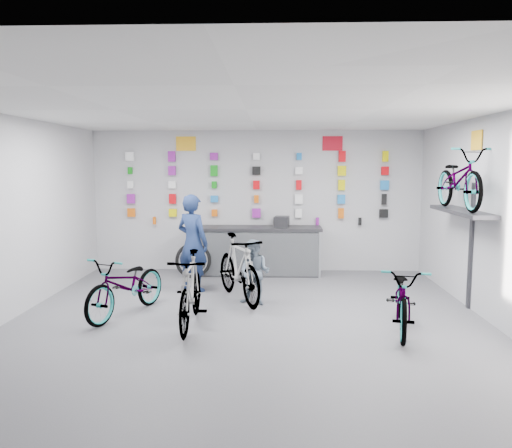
{
  "coord_description": "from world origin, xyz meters",
  "views": [
    {
      "loc": [
        0.37,
        -6.67,
        2.28
      ],
      "look_at": [
        0.08,
        1.4,
        1.31
      ],
      "focal_mm": 35.0,
      "sensor_mm": 36.0,
      "label": 1
    }
  ],
  "objects_px": {
    "bike_right": "(403,297)",
    "bike_service": "(239,268)",
    "bike_left": "(127,285)",
    "clerk": "(193,243)",
    "bike_center": "(191,290)",
    "counter": "(256,251)",
    "customer": "(255,272)"
  },
  "relations": [
    {
      "from": "bike_right",
      "to": "bike_service",
      "type": "relative_size",
      "value": 0.96
    },
    {
      "from": "bike_left",
      "to": "clerk",
      "type": "distance_m",
      "value": 1.75
    },
    {
      "from": "bike_right",
      "to": "bike_center",
      "type": "bearing_deg",
      "value": -169.35
    },
    {
      "from": "counter",
      "to": "customer",
      "type": "relative_size",
      "value": 2.52
    },
    {
      "from": "bike_right",
      "to": "bike_service",
      "type": "bearing_deg",
      "value": 160.49
    },
    {
      "from": "bike_left",
      "to": "bike_center",
      "type": "height_order",
      "value": "bike_center"
    },
    {
      "from": "counter",
      "to": "bike_left",
      "type": "relative_size",
      "value": 1.52
    },
    {
      "from": "bike_service",
      "to": "clerk",
      "type": "xyz_separation_m",
      "value": [
        -0.87,
        0.64,
        0.32
      ]
    },
    {
      "from": "bike_right",
      "to": "customer",
      "type": "relative_size",
      "value": 1.66
    },
    {
      "from": "bike_left",
      "to": "bike_right",
      "type": "xyz_separation_m",
      "value": [
        4.0,
        -0.55,
        -0.0
      ]
    },
    {
      "from": "counter",
      "to": "customer",
      "type": "bearing_deg",
      "value": -88.32
    },
    {
      "from": "bike_right",
      "to": "bike_left",
      "type": "bearing_deg",
      "value": -176.02
    },
    {
      "from": "counter",
      "to": "bike_service",
      "type": "height_order",
      "value": "bike_service"
    },
    {
      "from": "bike_center",
      "to": "bike_right",
      "type": "bearing_deg",
      "value": -1.7
    },
    {
      "from": "bike_center",
      "to": "customer",
      "type": "distance_m",
      "value": 1.44
    },
    {
      "from": "bike_service",
      "to": "counter",
      "type": "bearing_deg",
      "value": 59.38
    },
    {
      "from": "bike_service",
      "to": "bike_right",
      "type": "bearing_deg",
      "value": -55.83
    },
    {
      "from": "bike_center",
      "to": "bike_right",
      "type": "xyz_separation_m",
      "value": [
        2.94,
        -0.06,
        -0.06
      ]
    },
    {
      "from": "bike_center",
      "to": "bike_right",
      "type": "relative_size",
      "value": 0.99
    },
    {
      "from": "bike_left",
      "to": "bike_service",
      "type": "xyz_separation_m",
      "value": [
        1.63,
        0.89,
        0.09
      ]
    },
    {
      "from": "counter",
      "to": "bike_center",
      "type": "relative_size",
      "value": 1.54
    },
    {
      "from": "bike_service",
      "to": "customer",
      "type": "relative_size",
      "value": 1.73
    },
    {
      "from": "bike_right",
      "to": "counter",
      "type": "bearing_deg",
      "value": 133.65
    },
    {
      "from": "bike_service",
      "to": "customer",
      "type": "distance_m",
      "value": 0.36
    },
    {
      "from": "bike_right",
      "to": "clerk",
      "type": "distance_m",
      "value": 3.87
    },
    {
      "from": "counter",
      "to": "bike_left",
      "type": "xyz_separation_m",
      "value": [
        -1.85,
        -2.91,
        -0.02
      ]
    },
    {
      "from": "bike_service",
      "to": "customer",
      "type": "bearing_deg",
      "value": -63.16
    },
    {
      "from": "bike_left",
      "to": "customer",
      "type": "distance_m",
      "value": 2.03
    },
    {
      "from": "clerk",
      "to": "counter",
      "type": "bearing_deg",
      "value": -98.48
    },
    {
      "from": "bike_left",
      "to": "customer",
      "type": "relative_size",
      "value": 1.66
    },
    {
      "from": "counter",
      "to": "bike_service",
      "type": "xyz_separation_m",
      "value": [
        -0.22,
        -2.02,
        0.07
      ]
    },
    {
      "from": "bike_center",
      "to": "bike_service",
      "type": "bearing_deg",
      "value": 66.69
    }
  ]
}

